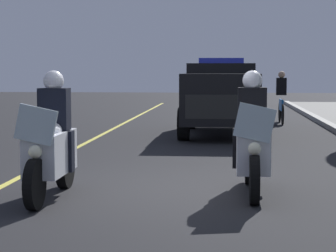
{
  "coord_description": "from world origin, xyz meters",
  "views": [
    {
      "loc": [
        9.19,
        0.85,
        1.72
      ],
      "look_at": [
        -0.15,
        0.0,
        0.9
      ],
      "focal_mm": 68.16,
      "sensor_mm": 36.0,
      "label": 1
    }
  ],
  "objects_px": {
    "police_suv": "(221,95)",
    "police_motorcycle_lead_left": "(51,147)",
    "police_motorcycle_lead_right": "(252,144)",
    "cyclist_background": "(281,97)"
  },
  "relations": [
    {
      "from": "cyclist_background",
      "to": "police_motorcycle_lead_left",
      "type": "bearing_deg",
      "value": -18.21
    },
    {
      "from": "police_suv",
      "to": "police_motorcycle_lead_left",
      "type": "bearing_deg",
      "value": -13.98
    },
    {
      "from": "police_motorcycle_lead_right",
      "to": "cyclist_background",
      "type": "bearing_deg",
      "value": 173.27
    },
    {
      "from": "police_suv",
      "to": "cyclist_background",
      "type": "xyz_separation_m",
      "value": [
        -3.67,
        1.92,
        -0.22
      ]
    },
    {
      "from": "police_motorcycle_lead_left",
      "to": "police_suv",
      "type": "height_order",
      "value": "police_suv"
    },
    {
      "from": "police_motorcycle_lead_left",
      "to": "cyclist_background",
      "type": "xyz_separation_m",
      "value": [
        -12.52,
        4.12,
        0.14
      ]
    },
    {
      "from": "police_motorcycle_lead_right",
      "to": "cyclist_background",
      "type": "height_order",
      "value": "police_motorcycle_lead_right"
    },
    {
      "from": "police_motorcycle_lead_left",
      "to": "police_suv",
      "type": "distance_m",
      "value": 9.12
    },
    {
      "from": "police_suv",
      "to": "cyclist_background",
      "type": "bearing_deg",
      "value": 152.43
    },
    {
      "from": "cyclist_background",
      "to": "police_suv",
      "type": "bearing_deg",
      "value": -27.57
    }
  ]
}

